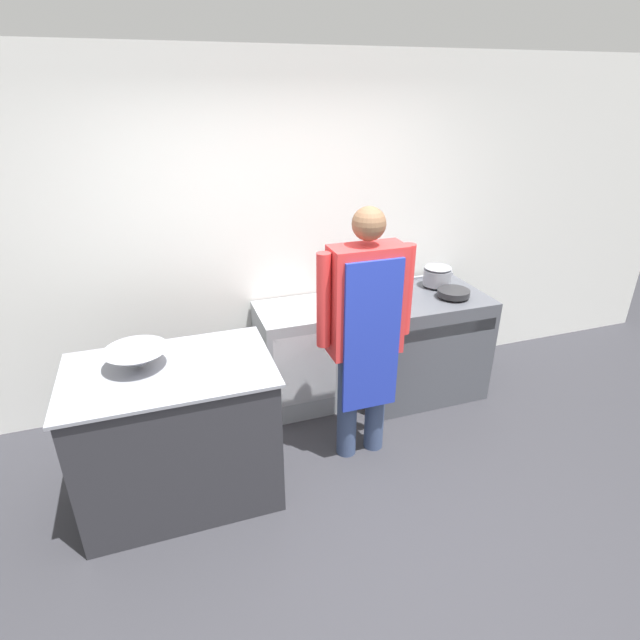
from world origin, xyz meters
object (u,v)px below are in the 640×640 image
(fridge_unit, at_px, (296,358))
(stock_pot, at_px, (392,279))
(stove, at_px, (418,343))
(person_cook, at_px, (365,324))
(saute_pan, at_px, (453,293))
(sauce_pot, at_px, (437,275))
(mixing_bowl, at_px, (137,358))

(fridge_unit, bearing_deg, stock_pot, 1.01)
(stock_pot, bearing_deg, fridge_unit, -178.99)
(stove, xyz_separation_m, person_cook, (-0.79, -0.62, 0.58))
(saute_pan, bearing_deg, sauce_pot, 90.00)
(stove, distance_m, saute_pan, 0.54)
(person_cook, bearing_deg, stock_pot, 53.14)
(sauce_pot, bearing_deg, saute_pan, -90.00)
(person_cook, bearing_deg, stove, 38.27)
(mixing_bowl, height_order, saute_pan, mixing_bowl)
(mixing_bowl, bearing_deg, stock_pot, 19.42)
(sauce_pot, bearing_deg, fridge_unit, -179.33)
(person_cook, relative_size, sauce_pot, 7.68)
(mixing_bowl, distance_m, saute_pan, 2.45)
(fridge_unit, xyz_separation_m, sauce_pot, (1.26, 0.01, 0.57))
(mixing_bowl, bearing_deg, sauce_pot, 16.19)
(stove, xyz_separation_m, saute_pan, (0.20, -0.13, 0.49))
(fridge_unit, height_order, person_cook, person_cook)
(stove, distance_m, stock_pot, 0.62)
(fridge_unit, height_order, mixing_bowl, mixing_bowl)
(saute_pan, bearing_deg, stock_pot, 148.59)
(stove, relative_size, sauce_pot, 4.28)
(stove, distance_m, sauce_pot, 0.60)
(mixing_bowl, xyz_separation_m, saute_pan, (2.41, 0.44, -0.07))
(stock_pot, bearing_deg, stove, -30.20)
(mixing_bowl, distance_m, sauce_pot, 2.51)
(person_cook, relative_size, mixing_bowl, 4.84)
(fridge_unit, distance_m, sauce_pot, 1.38)
(stock_pot, height_order, sauce_pot, stock_pot)
(saute_pan, bearing_deg, stove, 147.26)
(person_cook, height_order, sauce_pot, person_cook)
(sauce_pot, bearing_deg, stock_pot, 180.00)
(stove, relative_size, fridge_unit, 1.17)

